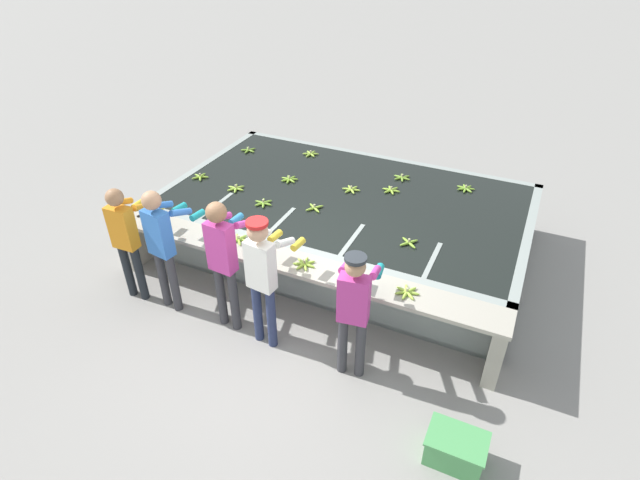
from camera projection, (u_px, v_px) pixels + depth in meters
name	position (u px, v px, depth m)	size (l,w,h in m)	color
ground_plane	(282.00, 322.00, 6.29)	(80.00, 80.00, 0.00)	gray
wash_tank	(345.00, 220.00, 7.59)	(5.23, 3.16, 0.83)	gray
work_ledge	(289.00, 274.00, 6.13)	(5.23, 0.45, 0.83)	#A8A393
worker_0	(126.00, 234.00, 6.23)	(0.42, 0.72, 1.61)	#1E2328
worker_1	(162.00, 240.00, 6.02)	(0.47, 0.74, 1.69)	#38383D
worker_2	(224.00, 254.00, 5.70)	(0.44, 0.73, 1.75)	#38383D
worker_3	(263.00, 271.00, 5.48)	(0.45, 0.74, 1.69)	navy
worker_4	(354.00, 305.00, 5.13)	(0.47, 0.73, 1.59)	#38383D
banana_bunch_floating_0	(249.00, 150.00, 8.71)	(0.28, 0.27, 0.08)	#75A333
banana_bunch_floating_1	(391.00, 190.00, 7.47)	(0.28, 0.26, 0.08)	#8CB738
banana_bunch_floating_2	(200.00, 177.00, 7.84)	(0.28, 0.27, 0.08)	#8CB738
banana_bunch_floating_3	(402.00, 178.00, 7.82)	(0.28, 0.28, 0.08)	#75A333
banana_bunch_floating_4	(263.00, 203.00, 7.14)	(0.28, 0.26, 0.08)	#75A333
banana_bunch_floating_5	(315.00, 208.00, 7.02)	(0.25, 0.25, 0.08)	#8CB738
banana_bunch_floating_6	(311.00, 154.00, 8.58)	(0.27, 0.28, 0.08)	#9EC642
banana_bunch_floating_7	(409.00, 243.00, 6.29)	(0.24, 0.24, 0.08)	#7FAD33
banana_bunch_floating_8	(236.00, 188.00, 7.52)	(0.28, 0.27, 0.08)	#93BC3D
banana_bunch_floating_9	(289.00, 179.00, 7.77)	(0.27, 0.28, 0.08)	#7FAD33
banana_bunch_floating_10	(466.00, 188.00, 7.51)	(0.28, 0.27, 0.08)	#75A333
banana_bunch_floating_11	(351.00, 189.00, 7.49)	(0.28, 0.28, 0.08)	#9EC642
banana_bunch_ledge_0	(304.00, 264.00, 5.91)	(0.28, 0.28, 0.08)	#93BC3D
banana_bunch_ledge_1	(238.00, 239.00, 6.35)	(0.28, 0.28, 0.08)	#93BC3D
banana_bunch_ledge_2	(407.00, 292.00, 5.47)	(0.28, 0.28, 0.08)	#9EC642
knife_0	(145.00, 214.00, 6.90)	(0.15, 0.34, 0.02)	silver
crate	(455.00, 449.00, 4.64)	(0.55, 0.39, 0.32)	#4C9E56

